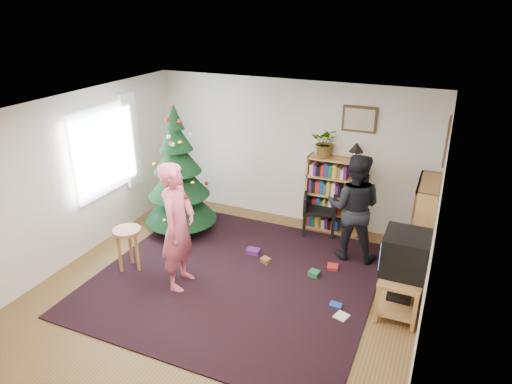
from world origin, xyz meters
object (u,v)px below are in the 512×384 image
at_px(stool, 128,239).
at_px(potted_plant, 326,142).
at_px(picture_back, 359,119).
at_px(christmas_tree, 179,181).
at_px(person_standing, 178,227).
at_px(crt_tv, 405,253).
at_px(table_lamp, 356,148).
at_px(person_by_chair, 354,208).
at_px(tv_stand, 401,286).
at_px(bookshelf_back, 334,194).
at_px(armchair, 321,202).
at_px(picture_right, 447,141).
at_px(bookshelf_right, 423,222).

relative_size(stool, potted_plant, 1.33).
bearing_deg(picture_back, christmas_tree, -155.10).
bearing_deg(person_standing, potted_plant, -35.24).
bearing_deg(crt_tv, christmas_tree, 169.56).
relative_size(crt_tv, table_lamp, 1.90).
xyz_separation_m(crt_tv, table_lamp, (-1.05, 1.78, 0.70)).
bearing_deg(christmas_tree, table_lamp, 22.32).
bearing_deg(potted_plant, person_standing, -117.99).
distance_m(person_standing, person_by_chair, 2.61).
bearing_deg(crt_tv, tv_stand, 0.00).
xyz_separation_m(bookshelf_back, table_lamp, (0.30, 0.00, 0.85)).
distance_m(armchair, person_standing, 2.74).
bearing_deg(armchair, stool, -148.12).
bearing_deg(bookshelf_back, picture_right, -20.16).
relative_size(armchair, potted_plant, 1.94).
relative_size(picture_right, stool, 0.89).
xyz_separation_m(person_by_chair, potted_plant, (-0.69, 0.79, 0.71)).
relative_size(bookshelf_back, person_standing, 0.72).
height_order(picture_back, bookshelf_back, picture_back).
bearing_deg(person_by_chair, crt_tv, 126.21).
xyz_separation_m(crt_tv, person_standing, (-2.86, -0.68, 0.10)).
distance_m(christmas_tree, crt_tv, 3.78).
height_order(armchair, person_standing, person_standing).
bearing_deg(bookshelf_right, crt_tv, 174.55).
relative_size(bookshelf_right, person_standing, 0.72).
bearing_deg(picture_right, table_lamp, 155.71).
height_order(picture_right, bookshelf_right, picture_right).
bearing_deg(crt_tv, person_standing, -166.55).
xyz_separation_m(stool, person_standing, (0.89, -0.02, 0.39)).
bearing_deg(table_lamp, crt_tv, -59.49).
bearing_deg(person_standing, stool, 81.55).
distance_m(crt_tv, person_standing, 2.94).
bearing_deg(christmas_tree, crt_tv, -10.44).
bearing_deg(crt_tv, bookshelf_back, 127.15).
height_order(bookshelf_back, person_by_chair, person_by_chair).
xyz_separation_m(picture_right, person_by_chair, (-1.12, -0.20, -1.11)).
bearing_deg(picture_back, armchair, -154.41).
height_order(christmas_tree, person_by_chair, christmas_tree).
relative_size(bookshelf_back, table_lamp, 4.18).
height_order(person_by_chair, table_lamp, person_by_chair).
xyz_separation_m(picture_right, potted_plant, (-1.81, 0.59, -0.40)).
height_order(christmas_tree, table_lamp, christmas_tree).
bearing_deg(table_lamp, potted_plant, 180.00).
bearing_deg(stool, armchair, 46.77).
xyz_separation_m(picture_right, armchair, (-1.80, 0.50, -1.42)).
height_order(bookshelf_back, armchair, bookshelf_back).
height_order(person_standing, table_lamp, person_standing).
bearing_deg(person_standing, crt_tv, -83.80).
bearing_deg(bookshelf_right, potted_plant, 73.57).
bearing_deg(bookshelf_back, picture_back, 25.58).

